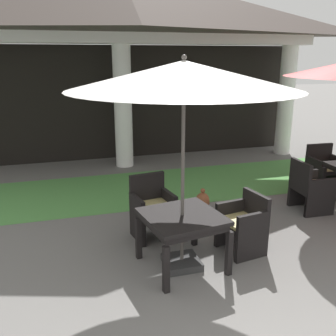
% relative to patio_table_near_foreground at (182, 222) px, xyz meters
% --- Properties ---
extents(background_pavilion, '(9.95, 3.13, 4.39)m').
position_rel_patio_table_near_foreground_xyz_m(background_pavilion, '(0.12, 4.87, 2.82)').
color(background_pavilion, white).
rests_on(background_pavilion, ground).
extents(lawn_strip, '(11.75, 2.21, 0.01)m').
position_rel_patio_table_near_foreground_xyz_m(lawn_strip, '(0.12, 3.04, -0.61)').
color(lawn_strip, '#519347').
rests_on(lawn_strip, ground).
extents(patio_table_near_foreground, '(1.05, 1.05, 0.71)m').
position_rel_patio_table_near_foreground_xyz_m(patio_table_near_foreground, '(0.00, 0.00, 0.00)').
color(patio_table_near_foreground, black).
rests_on(patio_table_near_foreground, ground).
extents(patio_umbrella_near_foreground, '(2.65, 2.65, 2.60)m').
position_rel_patio_table_near_foreground_xyz_m(patio_umbrella_near_foreground, '(-0.00, 0.00, 1.75)').
color(patio_umbrella_near_foreground, '#2D2D2D').
rests_on(patio_umbrella_near_foreground, ground).
extents(patio_chair_near_foreground_north, '(0.63, 0.58, 0.92)m').
position_rel_patio_table_near_foreground_xyz_m(patio_chair_near_foreground_north, '(-0.15, 0.93, -0.18)').
color(patio_chair_near_foreground_north, black).
rests_on(patio_chair_near_foreground_north, ground).
extents(patio_chair_near_foreground_east, '(0.59, 0.63, 0.81)m').
position_rel_patio_table_near_foreground_xyz_m(patio_chair_near_foreground_east, '(0.93, 0.15, -0.22)').
color(patio_chair_near_foreground_east, black).
rests_on(patio_chair_near_foreground_east, ground).
extents(patio_chair_mid_left_west, '(0.57, 0.62, 0.90)m').
position_rel_patio_table_near_foreground_xyz_m(patio_chair_mid_left_west, '(2.68, 1.12, -0.21)').
color(patio_chair_mid_left_west, black).
rests_on(patio_chair_mid_left_west, ground).
extents(patio_chair_mid_left_north, '(0.62, 0.60, 0.86)m').
position_rel_patio_table_near_foreground_xyz_m(patio_chair_mid_left_north, '(3.74, 2.09, -0.22)').
color(patio_chair_mid_left_north, black).
rests_on(patio_chair_mid_left_north, ground).
extents(terracotta_urn, '(0.25, 0.25, 0.41)m').
position_rel_patio_table_near_foreground_xyz_m(terracotta_urn, '(0.92, 1.63, -0.44)').
color(terracotta_urn, brown).
rests_on(terracotta_urn, ground).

